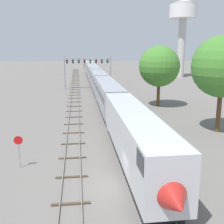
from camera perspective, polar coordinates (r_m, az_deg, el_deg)
ground_plane at (r=21.72m, az=1.31°, el=-15.03°), size 400.00×400.00×0.00m
track_main at (r=79.75m, az=-3.54°, el=5.68°), size 2.60×200.00×0.16m
track_near at (r=59.83m, az=-7.60°, el=3.14°), size 2.60×160.00×0.16m
passenger_train at (r=67.03m, az=-2.89°, el=6.49°), size 3.04×107.52×4.80m
signal_gantry at (r=70.86m, az=-5.02°, el=9.62°), size 12.10×0.49×8.17m
water_tower at (r=102.57m, az=14.28°, el=18.22°), size 9.43×9.43×25.83m
stop_sign at (r=25.42m, az=-18.50°, el=-6.84°), size 0.76×0.08×2.88m
trackside_tree_left at (r=49.55m, az=9.64°, el=9.17°), size 7.07×7.07×10.59m
trackside_tree_mid at (r=35.88m, az=21.66°, el=8.59°), size 7.37×7.37×11.71m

